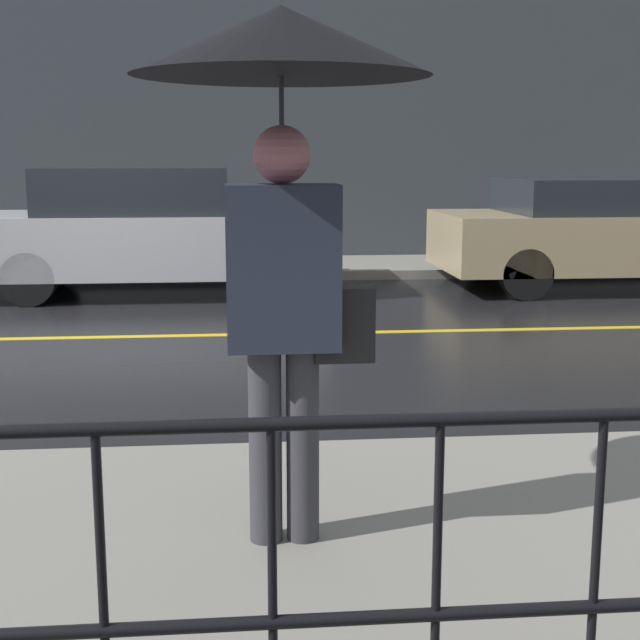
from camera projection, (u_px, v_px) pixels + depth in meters
ground_plane at (70, 338)px, 8.39m from camera, size 80.00×80.00×0.00m
sidewalk_far at (127, 270)px, 12.92m from camera, size 28.00×1.95×0.13m
lane_marking at (70, 338)px, 8.39m from camera, size 25.20×0.12×0.01m
building_storefront at (130, 118)px, 13.62m from camera, size 28.00×0.30×4.51m
pedestrian at (283, 115)px, 3.39m from camera, size 1.14×1.14×2.12m
car_silver at (147, 231)px, 10.90m from camera, size 4.27×1.73×1.55m
car_tan at (603, 232)px, 11.45m from camera, size 4.28×1.95×1.41m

